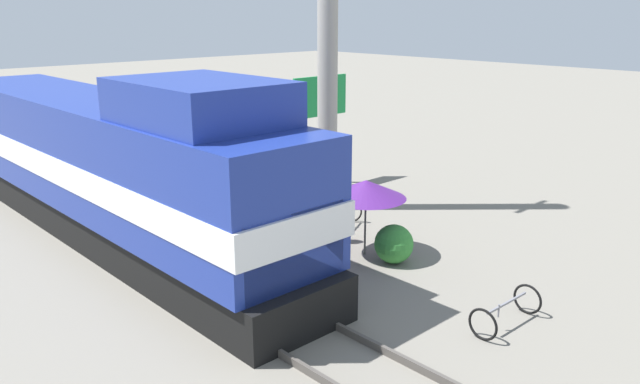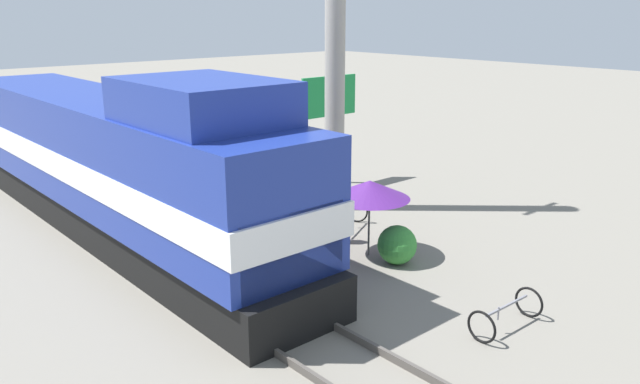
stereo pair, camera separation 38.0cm
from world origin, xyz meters
name	(u,v)px [view 2 (the right image)]	position (x,y,z in m)	size (l,w,h in m)	color
ground_plane	(205,282)	(0.00, 0.00, 0.00)	(120.00, 120.00, 0.00)	slate
rail_near	(176,287)	(-0.72, 0.00, 0.07)	(0.08, 33.13, 0.15)	#4C4742
rail_far	(231,270)	(0.72, 0.00, 0.07)	(0.08, 33.13, 0.15)	#4C4742
locomotive	(118,164)	(0.00, 4.23, 1.98)	(2.85, 16.62, 4.59)	black
utility_pole	(335,11)	(5.97, 2.16, 5.92)	(1.80, 0.60, 11.79)	#9E998E
vendor_umbrella	(370,189)	(3.96, -1.32, 1.71)	(2.00, 2.00, 1.94)	#4C4C4C
billboard_sign	(329,103)	(7.82, 4.44, 2.87)	(2.41, 0.12, 3.77)	#595959
shrub_cluster	(397,245)	(4.08, -2.16, 0.48)	(0.96, 0.96, 0.96)	#388C38
person_bystander	(323,207)	(3.71, 0.11, 0.99)	(0.34, 0.34, 1.81)	#2D3347
bicycle	(348,219)	(4.78, 0.29, 0.35)	(1.83, 1.40, 0.68)	black
bicycle_spare	(506,314)	(3.22, -5.74, 0.33)	(1.64, 0.66, 0.63)	black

